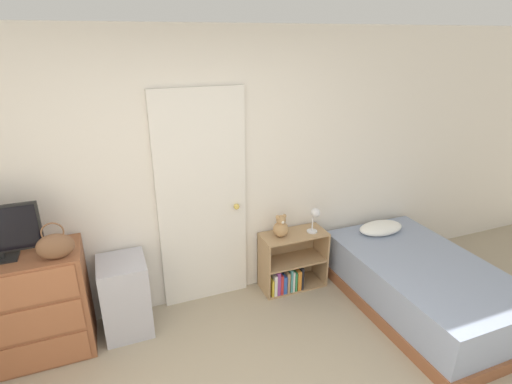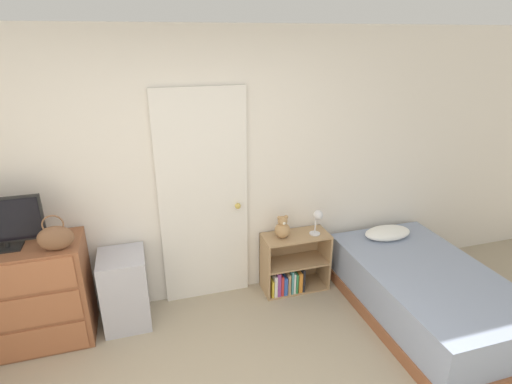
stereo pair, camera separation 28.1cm
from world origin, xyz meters
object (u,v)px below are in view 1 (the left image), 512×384
Objects in this scene: storage_bin at (125,296)px; dresser at (17,309)px; bookshelf at (289,267)px; teddy_bear at (281,227)px; handbag at (55,246)px; desk_lamp at (315,216)px; bed at (421,284)px.

dresser is at bearing -177.92° from storage_bin.
dresser reaches higher than storage_bin.
bookshelf is (1.61, 0.06, -0.11)m from storage_bin.
handbag is at bearing -173.26° from teddy_bear.
handbag is 0.43× the size of storage_bin.
desk_lamp is at bearing 1.00° from dresser.
handbag reaches higher than bookshelf.
handbag is 2.19m from bookshelf.
dresser is 1.52× the size of storage_bin.
storage_bin is 2.96× the size of teddy_bear.
dresser reaches higher than bed.
handbag is 2.30m from desk_lamp.
dresser is 4.02× the size of desk_lamp.
storage_bin is at bearing 2.08° from dresser.
bed is at bearing -11.00° from dresser.
storage_bin reaches higher than bed.
bookshelf reaches higher than bed.
bed is at bearing -42.45° from desk_lamp.
teddy_bear is 0.36m from desk_lamp.
desk_lamp is (0.25, -0.04, 0.56)m from bookshelf.
teddy_bear is at bearing 173.06° from desk_lamp.
bookshelf is (2.41, 0.09, -0.22)m from dresser.
bed is at bearing -9.78° from handbag.
bookshelf is 0.61m from desk_lamp.
bookshelf is at bearing -0.06° from teddy_bear.
dresser is 1.57× the size of bookshelf.
handbag reaches higher than dresser.
teddy_bear is at bearing 146.19° from bed.
desk_lamp is (0.35, -0.04, 0.08)m from teddy_bear.
storage_bin is at bearing -177.87° from bookshelf.
bookshelf is at bearing 6.41° from handbag.
bookshelf is at bearing 2.13° from storage_bin.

